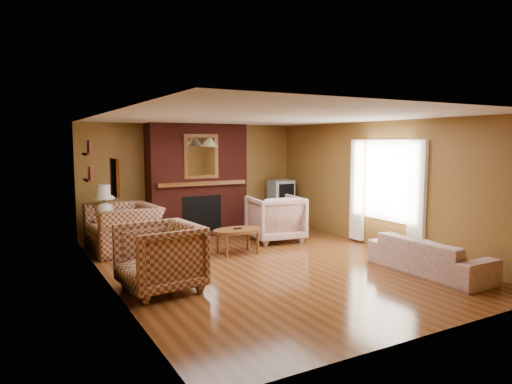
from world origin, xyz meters
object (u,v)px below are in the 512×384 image
coffee_table (238,232)px  plaid_loveseat (124,228)px  table_lamp (104,200)px  tv_stand (281,213)px  crt_tv (281,190)px  fireplace (198,180)px  floral_sofa (429,256)px  plaid_armchair (160,257)px  floral_armchair (275,218)px  side_table (105,233)px

coffee_table → plaid_loveseat: bearing=145.6°
plaid_loveseat → table_lamp: (-0.25, 0.41, 0.50)m
tv_stand → crt_tv: size_ratio=1.16×
plaid_loveseat → fireplace: bearing=113.0°
floral_sofa → table_lamp: table_lamp is taller
plaid_armchair → plaid_loveseat: bearing=172.3°
plaid_armchair → floral_sofa: bearing=67.0°
coffee_table → table_lamp: 2.62m
plaid_loveseat → floral_armchair: (2.90, -0.61, 0.04)m
table_lamp → side_table: bearing=0.0°
crt_tv → fireplace: bearing=174.7°
plaid_loveseat → floral_sofa: size_ratio=0.69×
side_table → crt_tv: 4.20m
plaid_loveseat → plaid_armchair: plaid_armchair is taller
floral_armchair → coffee_table: bearing=35.3°
floral_sofa → coffee_table: floral_sofa is taller
side_table → fireplace: bearing=14.3°
fireplace → floral_sofa: size_ratio=1.26×
fireplace → crt_tv: size_ratio=4.44×
fireplace → coffee_table: bearing=-92.7°
fireplace → coffee_table: fireplace is taller
floral_sofa → floral_armchair: size_ratio=1.86×
plaid_armchair → table_lamp: table_lamp is taller
coffee_table → tv_stand: tv_stand is taller
plaid_armchair → floral_sofa: size_ratio=0.53×
side_table → crt_tv: crt_tv is taller
floral_armchair → coffee_table: size_ratio=1.10×
floral_armchair → tv_stand: size_ratio=1.62×
fireplace → floral_sofa: 5.14m
plaid_armchair → coffee_table: size_ratio=1.09×
floral_sofa → crt_tv: (0.15, 4.50, 0.59)m
plaid_loveseat → coffee_table: size_ratio=1.41×
table_lamp → tv_stand: size_ratio=1.01×
tv_stand → fireplace: bearing=179.9°
plaid_loveseat → tv_stand: bearing=97.0°
floral_sofa → side_table: bearing=43.2°
tv_stand → crt_tv: 0.55m
floral_armchair → coffee_table: floral_armchair is taller
floral_armchair → crt_tv: size_ratio=1.88×
floral_sofa → tv_stand: tv_stand is taller
fireplace → table_lamp: bearing=-165.7°
fireplace → plaid_armchair: bearing=-119.4°
fireplace → floral_sofa: bearing=-67.9°
plaid_armchair → side_table: size_ratio=1.76×
coffee_table → crt_tv: crt_tv is taller
plaid_loveseat → side_table: bearing=-152.6°
plaid_armchair → coffee_table: 2.27m
plaid_loveseat → floral_armchair: floral_armchair is taller
floral_armchair → crt_tv: 1.74m
fireplace → plaid_armchair: (-1.95, -3.46, -0.72)m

